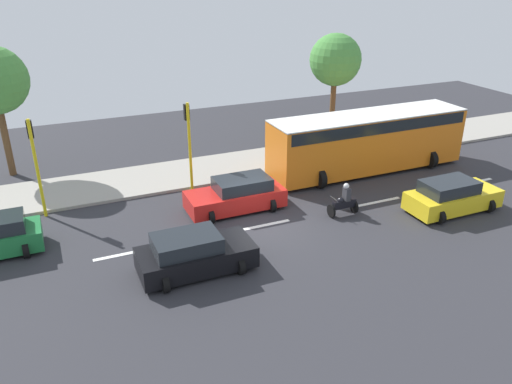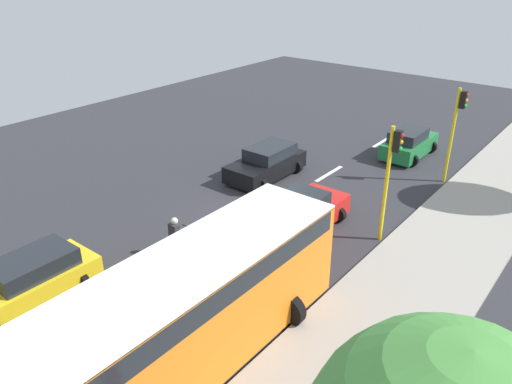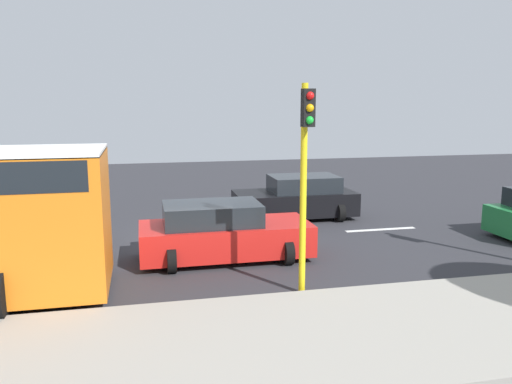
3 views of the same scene
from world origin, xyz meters
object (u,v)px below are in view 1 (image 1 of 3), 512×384
motorcycle (344,202)px  pedestrian_near_signal (365,135)px  car_red (237,195)px  city_bus (368,138)px  traffic_light_midblock (189,135)px  traffic_light_corner (34,154)px  street_tree_north (335,60)px  car_black (194,254)px  car_yellow_cab (452,197)px

motorcycle → pedestrian_near_signal: 8.92m
car_red → motorcycle: bearing=-120.1°
city_bus → motorcycle: size_ratio=7.19×
car_red → traffic_light_midblock: 3.86m
city_bus → traffic_light_corner: size_ratio=2.44×
city_bus → street_tree_north: street_tree_north is taller
motorcycle → traffic_light_midblock: bearing=46.0°
car_black → car_red: bearing=-38.5°
traffic_light_corner → traffic_light_midblock: 6.85m
car_red → street_tree_north: (8.67, -10.31, 4.04)m
traffic_light_midblock → street_tree_north: street_tree_north is taller
pedestrian_near_signal → street_tree_north: 5.70m
car_yellow_cab → street_tree_north: size_ratio=0.67×
traffic_light_corner → street_tree_north: bearing=-72.6°
car_black → car_red: (4.18, -3.32, 0.00)m
car_red → car_black: bearing=141.5°
city_bus → traffic_light_corner: bearing=86.0°
motorcycle → traffic_light_midblock: traffic_light_midblock is taller
car_black → motorcycle: 7.72m
traffic_light_corner → pedestrian_near_signal: bearing=-85.4°
car_black → traffic_light_corner: (7.06, 4.83, 2.22)m
city_bus → street_tree_north: 7.79m
car_black → traffic_light_midblock: (7.06, -2.02, 2.22)m
pedestrian_near_signal → street_tree_north: size_ratio=0.26×
car_black → street_tree_north: bearing=-46.7°
street_tree_north → pedestrian_near_signal: bearing=175.9°
car_red → pedestrian_near_signal: pedestrian_near_signal is taller
car_yellow_cab → city_bus: size_ratio=0.40×
city_bus → traffic_light_midblock: traffic_light_midblock is taller
car_red → traffic_light_midblock: bearing=24.4°
city_bus → pedestrian_near_signal: city_bus is taller
city_bus → motorcycle: (-4.18, 4.08, -1.20)m
traffic_light_midblock → street_tree_north: (5.79, -11.62, 1.82)m
car_yellow_cab → traffic_light_corner: 18.56m
car_yellow_cab → car_red: same height
car_black → traffic_light_corner: size_ratio=0.94×
traffic_light_midblock → motorcycle: bearing=-134.0°
car_black → traffic_light_midblock: bearing=-15.9°
car_red → city_bus: size_ratio=0.41×
motorcycle → pedestrian_near_signal: bearing=-40.6°
car_red → motorcycle: motorcycle is taller
car_red → traffic_light_corner: bearing=70.5°
city_bus → street_tree_north: bearing=-16.4°
car_red → pedestrian_near_signal: 10.90m
traffic_light_corner → car_red: bearing=-109.5°
car_red → street_tree_north: 14.07m
traffic_light_midblock → car_black: bearing=164.1°
city_bus → car_red: bearing=101.9°
car_yellow_cab → pedestrian_near_signal: pedestrian_near_signal is taller
car_yellow_cab → traffic_light_midblock: traffic_light_midblock is taller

